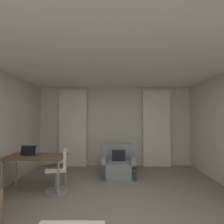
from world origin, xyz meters
name	(u,v)px	position (x,y,z in m)	size (l,w,h in m)	color
ground_plane	(117,223)	(0.00, 0.00, 0.00)	(12.00, 12.00, 0.00)	gray
wall_window	(115,126)	(0.00, 3.03, 1.30)	(5.12, 0.06, 2.60)	beige
ceiling	(117,49)	(0.00, 0.00, 2.63)	(5.12, 6.12, 0.06)	white
curtain_left_panel	(73,128)	(-1.38, 2.90, 1.25)	(0.90, 0.06, 2.50)	silver
curtain_right_panel	(157,128)	(1.38, 2.90, 1.25)	(0.90, 0.06, 2.50)	silver
armchair	(119,165)	(0.10, 2.05, 0.27)	(0.90, 0.79, 0.82)	gray
desk	(36,159)	(-1.72, 1.05, 0.69)	(1.24, 0.60, 0.76)	brown
desk_chair	(59,173)	(-1.21, 1.03, 0.39)	(0.48, 0.48, 0.88)	gray
laptop	(30,153)	(-1.86, 1.09, 0.80)	(0.33, 0.26, 0.22)	#2D2D33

